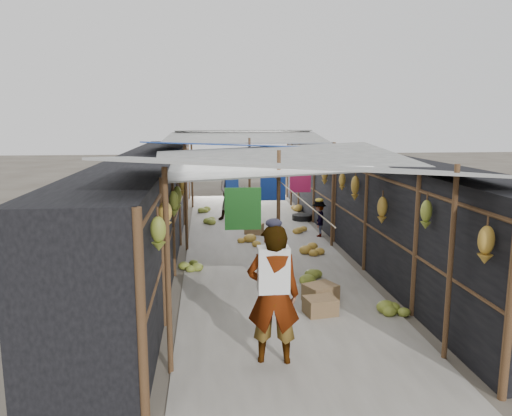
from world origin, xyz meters
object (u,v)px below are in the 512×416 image
object	(u,v)px
vendor_elderly	(273,295)
shopper_blue	(232,191)
black_basin	(302,218)
vendor_seated	(319,219)
crate_near	(321,293)

from	to	relation	value
vendor_elderly	shopper_blue	xyz separation A→B (m)	(-0.03, 9.35, -0.01)
black_basin	vendor_seated	xyz separation A→B (m)	(0.02, -2.24, 0.41)
shopper_blue	vendor_elderly	bearing A→B (deg)	-87.89
crate_near	vendor_seated	size ratio (longest dim) A/B	0.53
crate_near	black_basin	bearing A→B (deg)	57.07
crate_near	vendor_seated	bearing A→B (deg)	53.01
crate_near	shopper_blue	world-z (taller)	shopper_blue
vendor_elderly	vendor_seated	world-z (taller)	vendor_elderly
shopper_blue	vendor_seated	xyz separation A→B (m)	(2.21, -2.47, -0.42)
black_basin	vendor_seated	world-z (taller)	vendor_seated
vendor_elderly	crate_near	bearing A→B (deg)	-110.70
crate_near	black_basin	world-z (taller)	crate_near
black_basin	vendor_seated	bearing A→B (deg)	-89.50
crate_near	shopper_blue	xyz separation A→B (m)	(-1.15, 7.26, 0.77)
black_basin	crate_near	bearing A→B (deg)	-98.42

